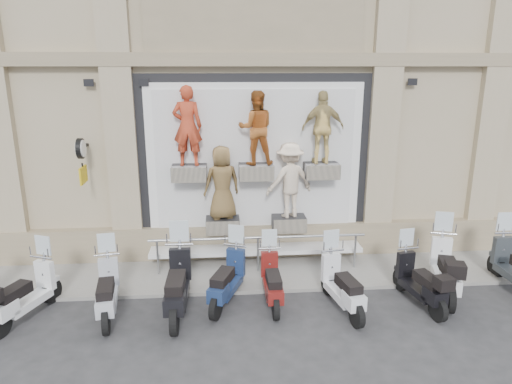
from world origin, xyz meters
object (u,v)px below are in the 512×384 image
(scooter_g, at_px, (343,276))
(scooter_f, at_px, (272,272))
(scooter_h, at_px, (421,272))
(guard_rail, at_px, (258,255))
(scooter_c, at_px, (106,280))
(scooter_d, at_px, (177,273))
(scooter_b, at_px, (24,284))
(scooter_i, at_px, (446,259))
(clock_sign_bracket, at_px, (82,155))
(scooter_e, at_px, (227,269))

(scooter_g, bearing_deg, scooter_f, 154.24)
(scooter_h, bearing_deg, guard_rail, 141.39)
(scooter_c, height_order, scooter_d, scooter_d)
(scooter_d, height_order, scooter_g, scooter_d)
(scooter_b, height_order, scooter_f, scooter_b)
(scooter_d, bearing_deg, scooter_c, -179.59)
(guard_rail, xyz_separation_m, scooter_d, (-1.71, -1.62, 0.38))
(scooter_d, relative_size, scooter_g, 1.14)
(scooter_b, height_order, scooter_d, scooter_d)
(scooter_g, distance_m, scooter_h, 1.61)
(scooter_h, xyz_separation_m, scooter_i, (0.71, 0.37, 0.10))
(scooter_h, bearing_deg, scooter_c, 169.07)
(scooter_b, xyz_separation_m, scooter_f, (4.75, 0.23, -0.04))
(guard_rail, bearing_deg, scooter_g, -49.23)
(scooter_b, distance_m, scooter_c, 1.53)
(clock_sign_bracket, relative_size, scooter_i, 0.51)
(guard_rail, xyz_separation_m, scooter_h, (3.13, -1.69, 0.26))
(guard_rail, relative_size, scooter_h, 2.85)
(scooter_b, relative_size, scooter_g, 1.01)
(scooter_d, distance_m, scooter_f, 1.90)
(scooter_b, bearing_deg, scooter_g, 19.94)
(scooter_d, xyz_separation_m, scooter_e, (0.97, 0.31, -0.10))
(guard_rail, distance_m, scooter_g, 2.34)
(scooter_e, bearing_deg, scooter_d, -141.35)
(guard_rail, height_order, scooter_b, scooter_b)
(guard_rail, relative_size, scooter_i, 2.51)
(scooter_f, xyz_separation_m, scooter_g, (1.35, -0.37, 0.04))
(scooter_e, relative_size, scooter_g, 1.01)
(scooter_c, height_order, scooter_i, scooter_i)
(scooter_b, height_order, scooter_h, scooter_b)
(clock_sign_bracket, xyz_separation_m, scooter_g, (5.42, -2.23, -2.06))
(clock_sign_bracket, distance_m, scooter_g, 6.21)
(guard_rail, distance_m, scooter_e, 1.53)
(guard_rail, relative_size, scooter_f, 2.94)
(clock_sign_bracket, bearing_deg, scooter_g, -22.35)
(clock_sign_bracket, height_order, scooter_g, clock_sign_bracket)
(scooter_g, height_order, scooter_h, scooter_g)
(scooter_g, height_order, scooter_i, scooter_i)
(clock_sign_bracket, height_order, scooter_f, clock_sign_bracket)
(scooter_b, distance_m, scooter_e, 3.86)
(scooter_e, bearing_deg, guard_rail, 81.31)
(scooter_b, bearing_deg, scooter_e, 25.87)
(scooter_d, relative_size, scooter_i, 1.03)
(clock_sign_bracket, height_order, scooter_h, clock_sign_bracket)
(clock_sign_bracket, distance_m, scooter_e, 4.17)
(clock_sign_bracket, xyz_separation_m, scooter_c, (0.84, -2.08, -2.06))
(scooter_d, distance_m, scooter_g, 3.23)
(scooter_b, relative_size, scooter_f, 1.06)
(scooter_f, bearing_deg, scooter_c, -176.19)
(scooter_c, relative_size, scooter_e, 1.00)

